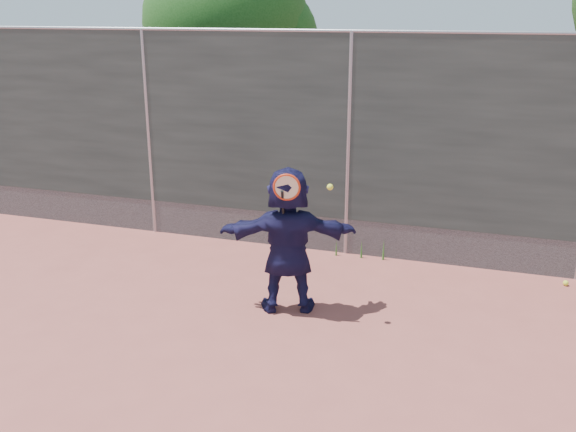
% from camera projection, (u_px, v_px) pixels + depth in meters
% --- Properties ---
extents(ground, '(80.00, 80.00, 0.00)m').
position_uv_depth(ground, '(259.00, 385.00, 5.85)').
color(ground, '#9E4C42').
rests_on(ground, ground).
extents(player, '(1.62, 0.94, 1.67)m').
position_uv_depth(player, '(288.00, 240.00, 7.10)').
color(player, '#17163D').
rests_on(player, ground).
extents(ball_ground, '(0.07, 0.07, 0.07)m').
position_uv_depth(ball_ground, '(566.00, 283.00, 7.94)').
color(ball_ground, yellow).
rests_on(ball_ground, ground).
extents(fence, '(20.00, 0.06, 3.03)m').
position_uv_depth(fence, '(349.00, 142.00, 8.53)').
color(fence, '#38423D').
rests_on(fence, ground).
extents(swing_action, '(0.62, 0.18, 0.51)m').
position_uv_depth(swing_action, '(291.00, 189.00, 6.70)').
color(swing_action, red).
rests_on(swing_action, ground).
extents(tree_left, '(3.15, 3.00, 4.53)m').
position_uv_depth(tree_left, '(235.00, 28.00, 11.70)').
color(tree_left, '#382314').
rests_on(tree_left, ground).
extents(weed_clump, '(0.68, 0.07, 0.30)m').
position_uv_depth(weed_clump, '(365.00, 249.00, 8.79)').
color(weed_clump, '#387226').
rests_on(weed_clump, ground).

